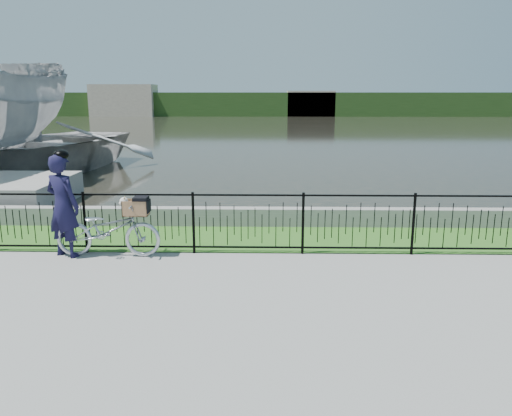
{
  "coord_description": "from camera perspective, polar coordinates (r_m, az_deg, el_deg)",
  "views": [
    {
      "loc": [
        0.33,
        -7.19,
        2.89
      ],
      "look_at": [
        0.16,
        1.0,
        1.0
      ],
      "focal_mm": 35.0,
      "sensor_mm": 36.0,
      "label": 1
    }
  ],
  "objects": [
    {
      "name": "fence",
      "position": [
        9.1,
        -0.91,
        -1.76
      ],
      "size": [
        14.0,
        0.06,
        1.15
      ],
      "primitive_type": null,
      "color": "black",
      "rests_on": "ground"
    },
    {
      "name": "far_treeline",
      "position": [
        67.21,
        0.93,
        11.79
      ],
      "size": [
        120.0,
        6.0,
        3.0
      ],
      "primitive_type": "cube",
      "color": "#28471B",
      "rests_on": "ground"
    },
    {
      "name": "grass_strip",
      "position": [
        10.21,
        -0.7,
        -3.43
      ],
      "size": [
        60.0,
        2.0,
        0.01
      ],
      "primitive_type": "cube",
      "color": "#31651F",
      "rests_on": "ground"
    },
    {
      "name": "bicycle_rig",
      "position": [
        9.35,
        -16.47,
        -2.33
      ],
      "size": [
        1.88,
        0.66,
        1.12
      ],
      "color": "#B7BBC4",
      "rests_on": "ground"
    },
    {
      "name": "far_building_left",
      "position": [
        67.73,
        -14.84,
        11.8
      ],
      "size": [
        8.0,
        4.0,
        4.0
      ],
      "primitive_type": "cube",
      "color": "#B0A18E",
      "rests_on": "ground"
    },
    {
      "name": "boat_far",
      "position": [
        20.2,
        -23.89,
        6.39
      ],
      "size": [
        8.49,
        10.48,
        1.91
      ],
      "color": "#AEAEAE",
      "rests_on": "water"
    },
    {
      "name": "quay_wall",
      "position": [
        11.13,
        -0.53,
        -1.01
      ],
      "size": [
        60.0,
        0.3,
        0.4
      ],
      "primitive_type": "cube",
      "color": "gray",
      "rests_on": "ground"
    },
    {
      "name": "far_building_right",
      "position": [
        65.95,
        6.25,
        11.78
      ],
      "size": [
        6.0,
        3.0,
        3.2
      ],
      "primitive_type": "cube",
      "color": "#B0A18E",
      "rests_on": "ground"
    },
    {
      "name": "ground",
      "position": [
        7.76,
        -1.33,
        -8.89
      ],
      "size": [
        120.0,
        120.0,
        0.0
      ],
      "primitive_type": "plane",
      "color": "gray",
      "rests_on": "ground"
    },
    {
      "name": "cyclist",
      "position": [
        9.53,
        -21.22,
        0.35
      ],
      "size": [
        0.8,
        0.68,
        1.93
      ],
      "color": "black",
      "rests_on": "ground"
    },
    {
      "name": "water",
      "position": [
        40.3,
        0.73,
        8.86
      ],
      "size": [
        120.0,
        120.0,
        0.0
      ],
      "primitive_type": "plane",
      "color": "#28271F",
      "rests_on": "ground"
    }
  ]
}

